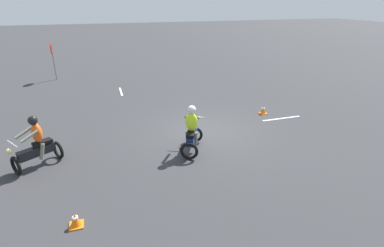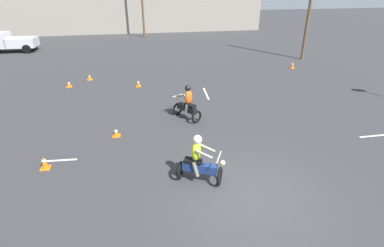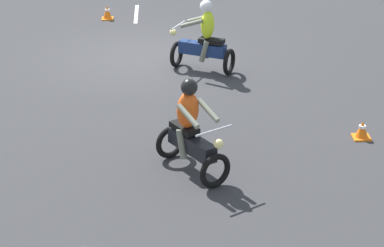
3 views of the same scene
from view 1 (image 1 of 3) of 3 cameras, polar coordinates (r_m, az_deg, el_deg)
The scene contains 8 objects.
ground_plane at distance 11.85m, azimuth 2.61°, elevation -1.54°, with size 120.00×120.00×0.00m, color #333335.
motorcycle_rider_foreground at distance 10.07m, azimuth -0.03°, elevation -1.51°, with size 1.52×1.16×1.66m.
motorcycle_rider_background at distance 10.32m, azimuth -27.51°, elevation -3.63°, with size 1.26×1.50×1.66m.
stop_sign at distance 21.26m, azimuth -25.07°, elevation 11.88°, with size 0.70×0.08×2.30m.
traffic_cone_mid_center at distance 7.68m, azimuth -21.31°, elevation -16.76°, with size 0.32×0.32×0.34m.
traffic_cone_far_left at distance 14.01m, azimuth 13.41°, elevation 2.56°, with size 0.32×0.32×0.38m.
lane_stripe_e at distance 17.51m, azimuth -13.39°, elevation 5.95°, with size 0.10×1.66×0.01m, color silver.
lane_stripe_s at distance 13.70m, azimuth 16.67°, elevation 0.94°, with size 0.10×1.84×0.01m, color silver.
Camera 1 is at (-10.12, 3.80, 4.84)m, focal length 28.00 mm.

